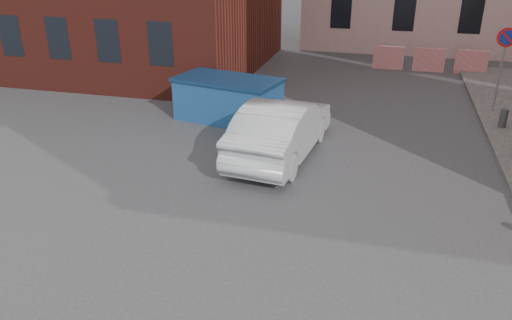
% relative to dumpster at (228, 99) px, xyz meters
% --- Properties ---
extents(ground, '(120.00, 120.00, 0.00)m').
position_rel_dumpster_xyz_m(ground, '(2.17, -6.63, -0.68)').
color(ground, '#38383A').
rests_on(ground, ground).
extents(no_parking_sign, '(0.60, 0.09, 2.65)m').
position_rel_dumpster_xyz_m(no_parking_sign, '(8.17, 2.85, 1.33)').
color(no_parking_sign, gray).
rests_on(no_parking_sign, sidewalk).
extents(barriers, '(4.70, 0.18, 1.00)m').
position_rel_dumpster_xyz_m(barriers, '(6.37, 8.37, -0.18)').
color(barriers, red).
rests_on(barriers, ground).
extents(dumpster, '(3.50, 2.30, 1.35)m').
position_rel_dumpster_xyz_m(dumpster, '(0.00, 0.00, 0.00)').
color(dumpster, '#1D4D8A').
rests_on(dumpster, ground).
extents(silver_car, '(2.03, 4.70, 1.51)m').
position_rel_dumpster_xyz_m(silver_car, '(2.21, -2.34, 0.07)').
color(silver_car, silver).
rests_on(silver_car, ground).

